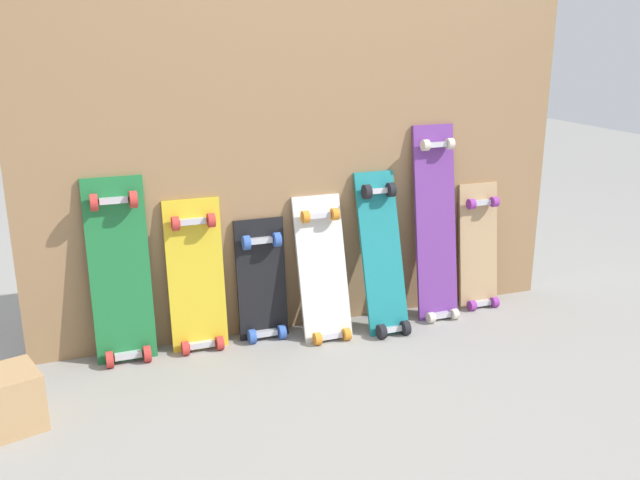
{
  "coord_description": "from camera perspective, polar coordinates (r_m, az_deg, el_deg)",
  "views": [
    {
      "loc": [
        -0.99,
        -2.72,
        1.3
      ],
      "look_at": [
        0.0,
        -0.07,
        0.44
      ],
      "focal_mm": 38.93,
      "sensor_mm": 36.0,
      "label": 1
    }
  ],
  "objects": [
    {
      "name": "skateboard_yellow",
      "position": [
        2.94,
        -10.11,
        -3.5
      ],
      "size": [
        0.23,
        0.15,
        0.7
      ],
      "color": "gold",
      "rests_on": "ground"
    },
    {
      "name": "ground_plane",
      "position": [
        3.18,
        -0.44,
        -7.21
      ],
      "size": [
        12.0,
        12.0,
        0.0
      ],
      "primitive_type": "plane",
      "color": "gray"
    },
    {
      "name": "skateboard_black",
      "position": [
        3.02,
        -4.77,
        -3.83
      ],
      "size": [
        0.22,
        0.14,
        0.59
      ],
      "color": "black",
      "rests_on": "ground"
    },
    {
      "name": "skateboard_white",
      "position": [
        3.03,
        0.28,
        -2.96
      ],
      "size": [
        0.22,
        0.25,
        0.68
      ],
      "color": "silver",
      "rests_on": "ground"
    },
    {
      "name": "skateboard_teal",
      "position": [
        3.1,
        5.2,
        -1.68
      ],
      "size": [
        0.19,
        0.29,
        0.76
      ],
      "color": "#197A7F",
      "rests_on": "ground"
    },
    {
      "name": "wooden_crate",
      "position": [
        2.62,
        -24.3,
        -11.92
      ],
      "size": [
        0.25,
        0.25,
        0.2
      ],
      "primitive_type": "cube",
      "rotation": [
        0.0,
        0.0,
        0.29
      ],
      "color": "tan",
      "rests_on": "ground"
    },
    {
      "name": "plywood_wall_panel",
      "position": [
        3.01,
        -0.94,
        7.02
      ],
      "size": [
        2.43,
        0.04,
        1.56
      ],
      "primitive_type": "cube",
      "color": "#99724C",
      "rests_on": "ground"
    },
    {
      "name": "skateboard_natural",
      "position": [
        3.44,
        12.93,
        -1.03
      ],
      "size": [
        0.21,
        0.15,
        0.67
      ],
      "color": "tan",
      "rests_on": "ground"
    },
    {
      "name": "skateboard_purple",
      "position": [
        3.24,
        9.52,
        0.74
      ],
      "size": [
        0.2,
        0.21,
        0.96
      ],
      "color": "#6B338C",
      "rests_on": "ground"
    },
    {
      "name": "skateboard_green",
      "position": [
        2.88,
        -16.07,
        -3.07
      ],
      "size": [
        0.24,
        0.16,
        0.81
      ],
      "color": "#1E7238",
      "rests_on": "ground"
    }
  ]
}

